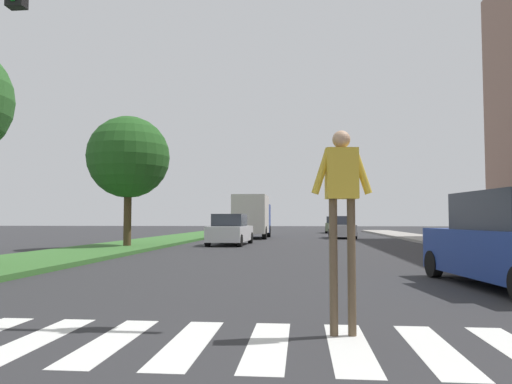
# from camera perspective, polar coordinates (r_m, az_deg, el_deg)

# --- Properties ---
(ground_plane) EXTENTS (140.00, 140.00, 0.00)m
(ground_plane) POSITION_cam_1_polar(r_m,az_deg,el_deg) (26.65, 4.59, -6.22)
(ground_plane) COLOR #2D2D30
(crosswalk) EXTENTS (7.65, 2.20, 0.01)m
(crosswalk) POSITION_cam_1_polar(r_m,az_deg,el_deg) (5.65, 1.38, -17.54)
(crosswalk) COLOR silver
(crosswalk) RESTS_ON ground_plane
(median_strip) EXTENTS (3.91, 64.00, 0.15)m
(median_strip) POSITION_cam_1_polar(r_m,az_deg,el_deg) (26.10, -13.90, -6.04)
(median_strip) COLOR #386B2D
(median_strip) RESTS_ON ground_plane
(tree_far) EXTENTS (3.91, 3.91, 6.18)m
(tree_far) POSITION_cam_1_polar(r_m,az_deg,el_deg) (24.00, -14.82, 3.96)
(tree_far) COLOR #4C3823
(tree_far) RESTS_ON median_strip
(sidewalk_right) EXTENTS (3.00, 64.00, 0.15)m
(sidewalk_right) POSITION_cam_1_polar(r_m,az_deg,el_deg) (26.01, 24.18, -5.86)
(sidewalk_right) COLOR #9E9991
(sidewalk_right) RESTS_ON ground_plane
(traffic_light_gantry) EXTENTS (8.46, 0.30, 6.00)m
(traffic_light_gantry) POSITION_cam_1_polar(r_m,az_deg,el_deg) (8.79, -26.81, 16.67)
(traffic_light_gantry) COLOR gold
(traffic_light_gantry) RESTS_ON median_strip
(pedestrian_performer) EXTENTS (0.75, 0.28, 2.49)m
(pedestrian_performer) POSITION_cam_1_polar(r_m,az_deg,el_deg) (5.98, 10.09, -0.69)
(pedestrian_performer) COLOR brown
(pedestrian_performer) RESTS_ON ground_plane
(sedan_midblock) EXTENTS (2.07, 4.53, 1.68)m
(sedan_midblock) POSITION_cam_1_polar(r_m,az_deg,el_deg) (26.34, -3.05, -4.56)
(sedan_midblock) COLOR silver
(sedan_midblock) RESTS_ON ground_plane
(sedan_distant) EXTENTS (1.82, 4.48, 1.62)m
(sedan_distant) POSITION_cam_1_polar(r_m,az_deg,el_deg) (36.29, 10.10, -4.18)
(sedan_distant) COLOR #B7B7BC
(sedan_distant) RESTS_ON ground_plane
(sedan_far_horizon) EXTENTS (2.10, 4.32, 1.67)m
(sedan_far_horizon) POSITION_cam_1_polar(r_m,az_deg,el_deg) (49.70, 9.25, -3.90)
(sedan_far_horizon) COLOR gray
(sedan_far_horizon) RESTS_ON ground_plane
(truck_box_delivery) EXTENTS (2.40, 6.20, 3.10)m
(truck_box_delivery) POSITION_cam_1_polar(r_m,az_deg,el_deg) (35.60, -0.45, -2.84)
(truck_box_delivery) COLOR navy
(truck_box_delivery) RESTS_ON ground_plane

